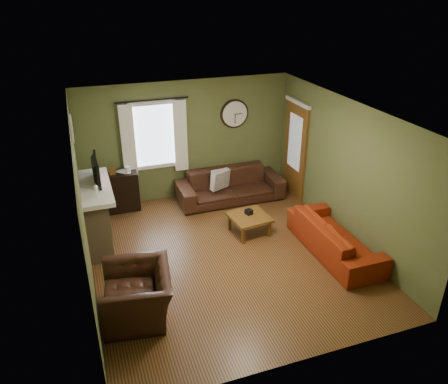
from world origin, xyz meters
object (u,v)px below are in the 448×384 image
object	(u,v)px
bookshelf	(122,193)
sofa_red	(335,237)
sofa_brown	(230,186)
coffee_table	(249,224)
armchair	(137,294)

from	to	relation	value
bookshelf	sofa_red	distance (m)	4.42
sofa_red	sofa_brown	bearing A→B (deg)	22.09
sofa_brown	coffee_table	distance (m)	1.49
sofa_red	coffee_table	world-z (taller)	sofa_red
sofa_red	coffee_table	size ratio (longest dim) A/B	3.01
armchair	sofa_red	bearing A→B (deg)	105.65
armchair	bookshelf	bearing A→B (deg)	-175.51
sofa_red	bookshelf	bearing A→B (deg)	49.85
sofa_brown	armchair	size ratio (longest dim) A/B	2.08
armchair	coffee_table	distance (m)	2.88
sofa_red	armchair	bearing A→B (deg)	97.60
bookshelf	sofa_red	bearing A→B (deg)	-40.15
bookshelf	armchair	size ratio (longest dim) A/B	0.76
armchair	coffee_table	size ratio (longest dim) A/B	1.58
bookshelf	coffee_table	xyz separation A→B (m)	(2.18, -1.74, -0.23)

